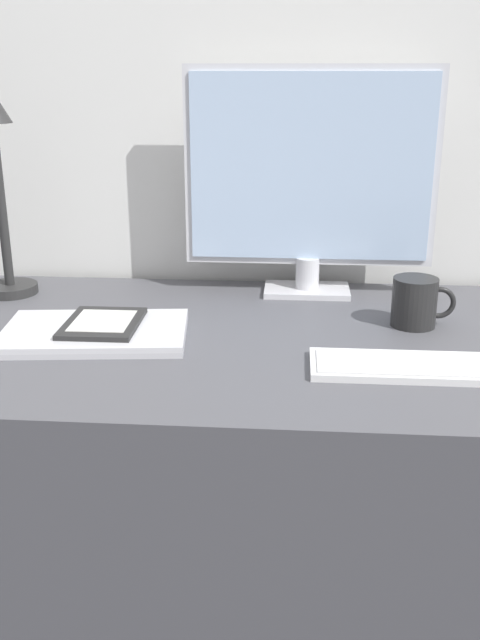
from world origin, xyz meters
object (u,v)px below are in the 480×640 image
at_px(keyboard, 402,366).
at_px(ereader, 103,323).
at_px(laptop, 95,333).
at_px(monitor, 310,178).
at_px(coffee_mug, 416,302).

relative_size(keyboard, ereader, 1.78).
height_order(laptop, ereader, ereader).
height_order(monitor, laptop, monitor).
distance_m(monitor, ereader, 0.53).
bearing_deg(monitor, ereader, -141.21).
bearing_deg(keyboard, monitor, 109.72).
distance_m(monitor, coffee_mug, 0.35).
distance_m(ereader, coffee_mug, 0.58).
height_order(keyboard, coffee_mug, coffee_mug).
relative_size(monitor, ereader, 3.14).
distance_m(keyboard, coffee_mug, 0.23).
distance_m(laptop, ereader, 0.02).
distance_m(keyboard, ereader, 0.53).
distance_m(monitor, keyboard, 0.50).
relative_size(keyboard, coffee_mug, 2.49).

